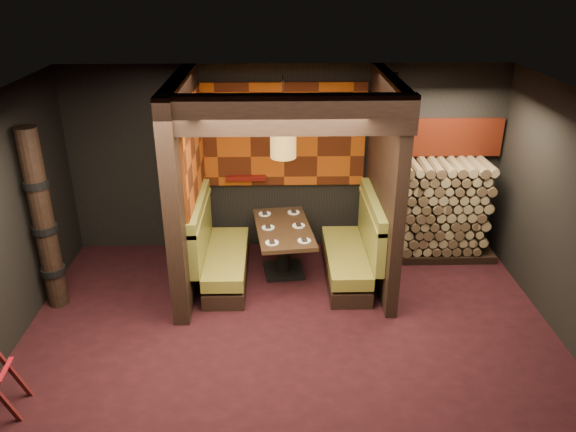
{
  "coord_description": "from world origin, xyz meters",
  "views": [
    {
      "loc": [
        -0.16,
        -5.3,
        4.13
      ],
      "look_at": [
        0.0,
        1.3,
        1.15
      ],
      "focal_mm": 35.0,
      "sensor_mm": 36.0,
      "label": 1
    }
  ],
  "objects_px": {
    "booth_bench_right": "(354,254)",
    "dining_table": "(284,242)",
    "totem_column": "(44,222)",
    "pendant_lamp": "(283,141)",
    "booth_bench_left": "(219,255)",
    "firewood_stack": "(438,210)"
  },
  "relations": [
    {
      "from": "booth_bench_right",
      "to": "dining_table",
      "type": "bearing_deg",
      "value": 168.44
    },
    {
      "from": "dining_table",
      "to": "totem_column",
      "type": "height_order",
      "value": "totem_column"
    },
    {
      "from": "dining_table",
      "to": "pendant_lamp",
      "type": "xyz_separation_m",
      "value": [
        -0.0,
        -0.05,
        1.51
      ]
    },
    {
      "from": "totem_column",
      "to": "booth_bench_left",
      "type": "bearing_deg",
      "value": 14.75
    },
    {
      "from": "totem_column",
      "to": "booth_bench_right",
      "type": "bearing_deg",
      "value": 7.86
    },
    {
      "from": "dining_table",
      "to": "firewood_stack",
      "type": "height_order",
      "value": "firewood_stack"
    },
    {
      "from": "booth_bench_right",
      "to": "totem_column",
      "type": "bearing_deg",
      "value": -172.14
    },
    {
      "from": "dining_table",
      "to": "booth_bench_right",
      "type": "bearing_deg",
      "value": -11.56
    },
    {
      "from": "booth_bench_left",
      "to": "firewood_stack",
      "type": "relative_size",
      "value": 0.92
    },
    {
      "from": "pendant_lamp",
      "to": "totem_column",
      "type": "relative_size",
      "value": 0.45
    },
    {
      "from": "dining_table",
      "to": "firewood_stack",
      "type": "xyz_separation_m",
      "value": [
        2.34,
        0.5,
        0.25
      ]
    },
    {
      "from": "booth_bench_right",
      "to": "pendant_lamp",
      "type": "distance_m",
      "value": 1.89
    },
    {
      "from": "booth_bench_left",
      "to": "pendant_lamp",
      "type": "xyz_separation_m",
      "value": [
        0.91,
        0.15,
        1.61
      ]
    },
    {
      "from": "dining_table",
      "to": "pendant_lamp",
      "type": "distance_m",
      "value": 1.51
    },
    {
      "from": "totem_column",
      "to": "pendant_lamp",
      "type": "bearing_deg",
      "value": 13.16
    },
    {
      "from": "booth_bench_right",
      "to": "firewood_stack",
      "type": "bearing_deg",
      "value": 27.35
    },
    {
      "from": "booth_bench_right",
      "to": "totem_column",
      "type": "distance_m",
      "value": 4.1
    },
    {
      "from": "pendant_lamp",
      "to": "firewood_stack",
      "type": "relative_size",
      "value": 0.62
    },
    {
      "from": "dining_table",
      "to": "totem_column",
      "type": "xyz_separation_m",
      "value": [
        -3.0,
        -0.75,
        0.69
      ]
    },
    {
      "from": "booth_bench_right",
      "to": "totem_column",
      "type": "height_order",
      "value": "totem_column"
    },
    {
      "from": "totem_column",
      "to": "firewood_stack",
      "type": "relative_size",
      "value": 1.39
    },
    {
      "from": "pendant_lamp",
      "to": "totem_column",
      "type": "distance_m",
      "value": 3.19
    }
  ]
}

